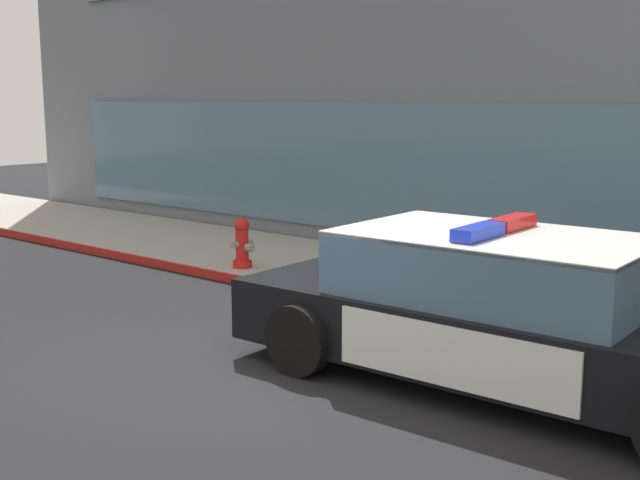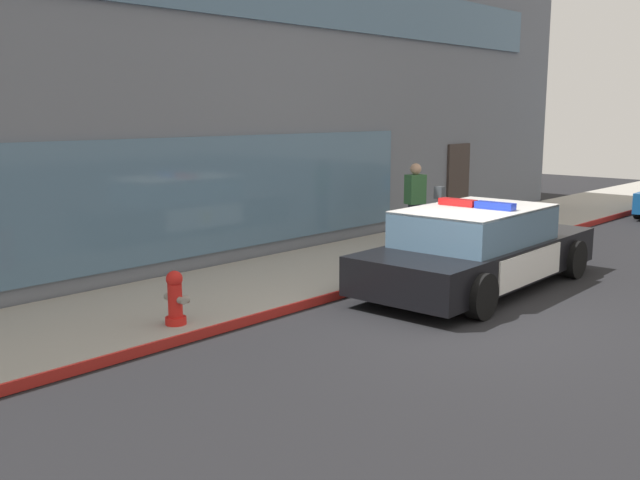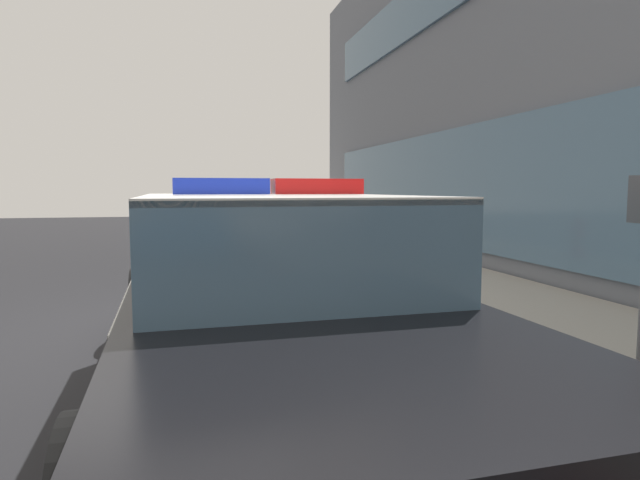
# 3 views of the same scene
# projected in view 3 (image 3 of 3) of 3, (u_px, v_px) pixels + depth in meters

# --- Properties ---
(ground) EXTENTS (48.00, 48.00, 0.00)m
(ground) POSITION_uv_depth(u_px,v_px,m) (151.00, 329.00, 5.51)
(ground) COLOR black
(sidewalk) EXTENTS (48.00, 2.85, 0.15)m
(sidewalk) POSITION_uv_depth(u_px,v_px,m) (472.00, 304.00, 6.36)
(sidewalk) COLOR #A39E93
(sidewalk) RESTS_ON ground
(curb_red_paint) EXTENTS (28.80, 0.04, 0.14)m
(curb_red_paint) POSITION_uv_depth(u_px,v_px,m) (355.00, 311.00, 6.02)
(curb_red_paint) COLOR maroon
(curb_red_paint) RESTS_ON ground
(police_cruiser) EXTENTS (5.23, 2.23, 1.49)m
(police_cruiser) POSITION_uv_depth(u_px,v_px,m) (275.00, 297.00, 3.73)
(police_cruiser) COLOR black
(police_cruiser) RESTS_ON ground
(fire_hydrant) EXTENTS (0.34, 0.39, 0.73)m
(fire_hydrant) POSITION_uv_depth(u_px,v_px,m) (323.00, 245.00, 8.97)
(fire_hydrant) COLOR red
(fire_hydrant) RESTS_ON sidewalk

